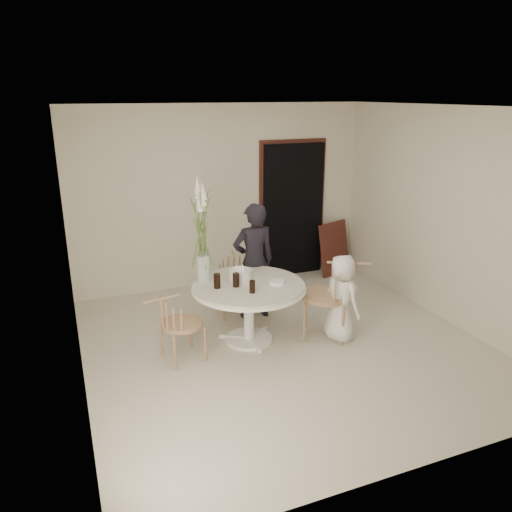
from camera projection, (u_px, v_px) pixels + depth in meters
name	position (u px, v px, depth m)	size (l,w,h in m)	color
ground	(284.00, 344.00, 5.90)	(4.50, 4.50, 0.00)	beige
room_shell	(287.00, 211.00, 5.40)	(4.50, 4.50, 4.50)	white
doorway	(293.00, 211.00, 7.91)	(1.00, 0.10, 2.10)	black
door_trim	(292.00, 207.00, 7.93)	(1.12, 0.03, 2.22)	#51221B
table	(249.00, 293.00, 5.81)	(1.33, 1.33, 0.73)	white
picture_frame	(334.00, 248.00, 8.13)	(0.64, 0.04, 0.85)	#51221B
chair_far	(235.00, 276.00, 6.65)	(0.50, 0.52, 0.78)	tan
chair_right	(336.00, 288.00, 5.92)	(0.72, 0.71, 0.97)	tan
chair_left	(172.00, 319.00, 5.37)	(0.52, 0.50, 0.80)	tan
girl	(254.00, 261.00, 6.42)	(0.56, 0.37, 1.53)	black
boy	(341.00, 298.00, 5.87)	(0.52, 0.34, 1.06)	white
birthday_cake	(240.00, 275.00, 5.88)	(0.27, 0.27, 0.18)	white
cola_tumbler_a	(237.00, 280.00, 5.71)	(0.06, 0.06, 0.14)	black
cola_tumbler_b	(252.00, 287.00, 5.50)	(0.06, 0.06, 0.14)	black
cola_tumbler_c	(217.00, 281.00, 5.63)	(0.08, 0.08, 0.17)	black
cola_tumbler_d	(236.00, 280.00, 5.67)	(0.08, 0.08, 0.16)	black
plate_stack	(277.00, 282.00, 5.76)	(0.18, 0.18, 0.04)	white
flower_vase	(202.00, 232.00, 5.71)	(0.17, 0.17, 1.24)	#B9C2BE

